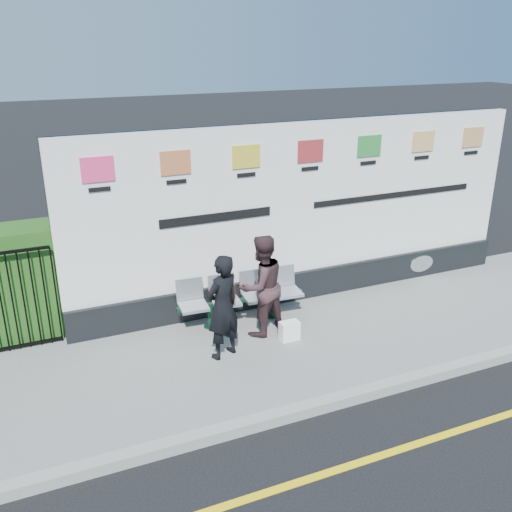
{
  "coord_description": "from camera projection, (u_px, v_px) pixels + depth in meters",
  "views": [
    {
      "loc": [
        -3.83,
        -4.15,
        4.41
      ],
      "look_at": [
        -0.66,
        3.26,
        1.25
      ],
      "focal_mm": 40.0,
      "sensor_mm": 36.0,
      "label": 1
    }
  ],
  "objects": [
    {
      "name": "ground",
      "position": [
        420.0,
        443.0,
        6.56
      ],
      "size": [
        80.0,
        80.0,
        0.0
      ],
      "primitive_type": "plane",
      "color": "black"
    },
    {
      "name": "pavement",
      "position": [
        315.0,
        339.0,
        8.68
      ],
      "size": [
        14.0,
        3.0,
        0.12
      ],
      "primitive_type": "cube",
      "color": "slate",
      "rests_on": "ground"
    },
    {
      "name": "kerb",
      "position": [
        371.0,
        391.0,
        7.39
      ],
      "size": [
        14.0,
        0.18,
        0.14
      ],
      "primitive_type": "cube",
      "color": "gray",
      "rests_on": "ground"
    },
    {
      "name": "yellow_line",
      "position": [
        420.0,
        443.0,
        6.56
      ],
      "size": [
        14.0,
        0.1,
        0.01
      ],
      "primitive_type": "cube",
      "color": "yellow",
      "rests_on": "ground"
    },
    {
      "name": "billboard",
      "position": [
        306.0,
        225.0,
        9.52
      ],
      "size": [
        8.0,
        0.3,
        3.0
      ],
      "color": "black",
      "rests_on": "pavement"
    },
    {
      "name": "bench",
      "position": [
        242.0,
        310.0,
        9.01
      ],
      "size": [
        2.0,
        0.65,
        0.42
      ],
      "primitive_type": null,
      "rotation": [
        0.0,
        0.0,
        -0.07
      ],
      "color": "#B4B9BD",
      "rests_on": "pavement"
    },
    {
      "name": "woman_left",
      "position": [
        223.0,
        307.0,
        7.86
      ],
      "size": [
        0.66,
        0.55,
        1.53
      ],
      "primitive_type": "imported",
      "rotation": [
        0.0,
        0.0,
        3.54
      ],
      "color": "black",
      "rests_on": "pavement"
    },
    {
      "name": "woman_right",
      "position": [
        261.0,
        286.0,
        8.47
      ],
      "size": [
        0.89,
        0.77,
        1.57
      ],
      "primitive_type": "imported",
      "rotation": [
        0.0,
        0.0,
        3.39
      ],
      "color": "#382527",
      "rests_on": "pavement"
    },
    {
      "name": "handbag_brown",
      "position": [
        226.0,
        293.0,
        8.81
      ],
      "size": [
        0.32,
        0.21,
        0.23
      ],
      "primitive_type": "cube",
      "rotation": [
        0.0,
        0.0,
        0.31
      ],
      "color": "black",
      "rests_on": "bench"
    },
    {
      "name": "carrier_bag_white",
      "position": [
        289.0,
        331.0,
        8.5
      ],
      "size": [
        0.29,
        0.17,
        0.29
      ],
      "primitive_type": "cube",
      "color": "white",
      "rests_on": "pavement"
    }
  ]
}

